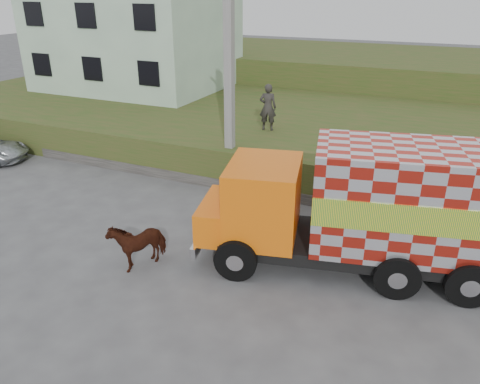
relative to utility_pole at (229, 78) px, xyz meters
The scene contains 9 objects.
ground 6.23m from the utility_pole, 77.74° to the right, with size 120.00×120.00×0.00m, color #474749.
embankment 6.42m from the utility_pole, 79.51° to the left, with size 40.00×12.00×1.50m, color #2D4C19.
embankment_far 17.62m from the utility_pole, 86.71° to the left, with size 40.00×12.00×3.00m, color #2D4C19.
retaining_strip 4.02m from the utility_pole, 158.20° to the right, with size 16.00×0.50×0.40m, color #595651.
building 13.07m from the utility_pole, 139.97° to the left, with size 10.00×8.00×6.00m, color #B8D7B8.
utility_pole is the anchor object (origin of this frame).
cargo_truck 7.23m from the utility_pole, 33.99° to the right, with size 8.17×4.18×3.49m.
cow 7.01m from the utility_pole, 88.84° to the right, with size 0.71×1.55×1.31m, color black.
pedestrian 3.21m from the utility_pole, 80.97° to the left, with size 0.70×0.46×1.93m, color #32302C.
Camera 1 is at (6.23, -10.50, 7.05)m, focal length 35.00 mm.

